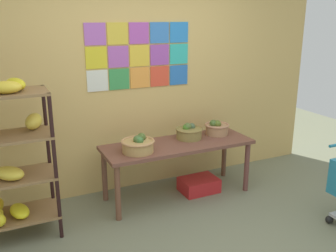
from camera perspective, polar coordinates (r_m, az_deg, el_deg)
back_wall_with_art at (r=4.44m, az=-3.84°, el=8.80°), size 4.83×0.07×2.90m
banana_shelf_unit at (r=3.69m, az=-24.20°, el=-4.22°), size 0.90×0.55×1.55m
display_table at (r=4.29m, az=1.49°, el=-3.58°), size 1.73×0.60×0.65m
fruit_basket_back_left at (r=4.59m, az=7.45°, el=-0.28°), size 0.30×0.30×0.19m
fruit_basket_left at (r=3.98m, az=-4.58°, el=-2.83°), size 0.36×0.36×0.19m
fruit_basket_right at (r=4.41m, az=3.21°, el=-0.93°), size 0.32×0.32×0.19m
produce_crate_under_table at (r=4.58m, az=4.72°, el=-8.92°), size 0.44×0.32×0.17m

